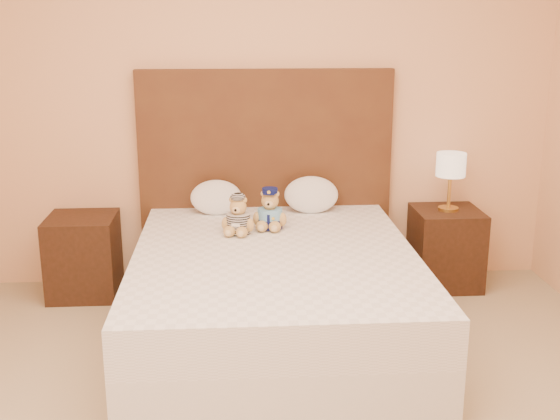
% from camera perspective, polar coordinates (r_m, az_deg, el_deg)
% --- Properties ---
extents(room_walls, '(4.04, 4.52, 2.72)m').
position_cam_1_polar(room_walls, '(3.04, 0.41, 14.85)').
color(room_walls, '#EBB080').
rests_on(room_walls, ground).
extents(bed, '(1.60, 2.00, 0.55)m').
position_cam_1_polar(bed, '(4.09, -0.42, -7.02)').
color(bed, white).
rests_on(bed, ground).
extents(headboard, '(1.75, 0.08, 1.50)m').
position_cam_1_polar(headboard, '(4.91, -1.16, 2.63)').
color(headboard, '#513018').
rests_on(headboard, ground).
extents(nightstand_left, '(0.45, 0.45, 0.55)m').
position_cam_1_polar(nightstand_left, '(4.94, -15.67, -3.61)').
color(nightstand_left, '#371C11').
rests_on(nightstand_left, ground).
extents(nightstand_right, '(0.45, 0.45, 0.55)m').
position_cam_1_polar(nightstand_right, '(5.06, 13.30, -3.00)').
color(nightstand_right, '#371C11').
rests_on(nightstand_right, ground).
extents(lamp, '(0.20, 0.20, 0.40)m').
position_cam_1_polar(lamp, '(4.91, 13.72, 3.36)').
color(lamp, gold).
rests_on(lamp, nightstand_right).
extents(teddy_police, '(0.26, 0.25, 0.26)m').
position_cam_1_polar(teddy_police, '(4.38, -0.82, 0.10)').
color(teddy_police, '#B78647').
rests_on(teddy_police, bed).
extents(teddy_prisoner, '(0.26, 0.25, 0.24)m').
position_cam_1_polar(teddy_prisoner, '(4.29, -3.42, -0.41)').
color(teddy_prisoner, '#B78647').
rests_on(teddy_prisoner, bed).
extents(pillow_left, '(0.35, 0.22, 0.24)m').
position_cam_1_polar(pillow_left, '(4.75, -5.22, 1.16)').
color(pillow_left, white).
rests_on(pillow_left, bed).
extents(pillow_right, '(0.37, 0.24, 0.26)m').
position_cam_1_polar(pillow_right, '(4.78, 2.56, 1.39)').
color(pillow_right, white).
rests_on(pillow_right, bed).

